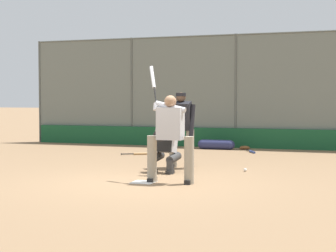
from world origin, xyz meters
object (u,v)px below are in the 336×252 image
Objects in this scene: batter_at_plate at (170,135)px; spare_bat_near_backstop at (140,154)px; baseball_loose at (245,170)px; umpire_home at (181,127)px; equipment_bag_dugout_side at (216,144)px; spare_bat_by_padding at (252,152)px; catcher_behind_plate at (165,144)px; fielding_glove_on_dirt at (244,148)px.

batter_at_plate is 2.98× the size of spare_bat_near_backstop.
baseball_loose is at bearing -67.08° from spare_bat_near_backstop.
batter_at_plate is 1.29× the size of umpire_home.
spare_bat_by_padding is at bearing 149.12° from equipment_bag_dugout_side.
baseball_loose is 5.51m from equipment_bag_dugout_side.
equipment_bag_dugout_side is at bearing -82.06° from batter_at_plate.
umpire_home is 1.81m from baseball_loose.
catcher_behind_plate is 3.64× the size of fielding_glove_on_dirt.
equipment_bag_dugout_side reaches higher than spare_bat_by_padding.
spare_bat_near_backstop is 4.50m from baseball_loose.
baseball_loose is at bearing 171.75° from umpire_home.
spare_bat_near_backstop is at bearing -87.62° from spare_bat_by_padding.
fielding_glove_on_dirt is 0.27× the size of equipment_bag_dugout_side.
spare_bat_by_padding is (-2.94, -1.69, -0.00)m from spare_bat_near_backstop.
catcher_behind_plate is 0.99× the size of equipment_bag_dugout_side.
batter_at_plate reaches higher than equipment_bag_dugout_side.
baseball_loose is at bearing -149.13° from catcher_behind_plate.
batter_at_plate is 1.54m from catcher_behind_plate.
catcher_behind_plate is 1.62× the size of spare_bat_by_padding.
umpire_home is 23.87× the size of baseball_loose.
spare_bat_by_padding is 1.08m from fielding_glove_on_dirt.
spare_bat_by_padding is at bearing -94.76° from catcher_behind_plate.
fielding_glove_on_dirt is (-0.54, -6.14, -0.56)m from catcher_behind_plate.
baseball_loose is (-1.04, -2.15, -0.88)m from batter_at_plate.
spare_bat_near_backstop is at bearing -36.60° from baseball_loose.
equipment_bag_dugout_side is at bearing -69.11° from baseball_loose.
fielding_glove_on_dirt is at bearing -96.91° from umpire_home.
umpire_home is 5.30m from fielding_glove_on_dirt.
batter_at_plate reaches higher than spare_bat_by_padding.
spare_bat_near_backstop is 0.63× the size of equipment_bag_dugout_side.
fielding_glove_on_dirt is (-0.46, -5.20, -0.89)m from umpire_home.
baseball_loose is at bearing -18.78° from spare_bat_by_padding.
spare_bat_near_backstop is (2.58, -4.83, -0.89)m from batter_at_plate.
equipment_bag_dugout_side reaches higher than fielding_glove_on_dirt.
umpire_home is 5.05m from equipment_bag_dugout_side.
catcher_behind_plate is 1.00m from umpire_home.
batter_at_plate is at bearing 97.24° from equipment_bag_dugout_side.
spare_bat_near_backstop is at bearing -52.47° from umpire_home.
batter_at_plate is 5.55m from spare_bat_near_backstop.
baseball_loose is at bearing -115.03° from batter_at_plate.
fielding_glove_on_dirt reaches higher than baseball_loose.
batter_at_plate is 6.60m from spare_bat_by_padding.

